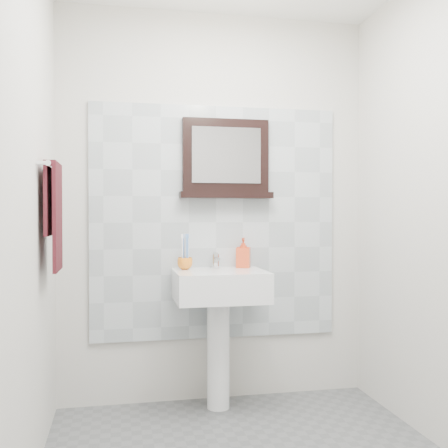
# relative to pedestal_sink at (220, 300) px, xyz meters

# --- Properties ---
(back_wall) EXTENTS (2.00, 0.01, 2.50)m
(back_wall) POSITION_rel_pedestal_sink_xyz_m (0.02, 0.23, 0.57)
(back_wall) COLOR beige
(back_wall) RESTS_ON ground
(front_wall) EXTENTS (2.00, 0.01, 2.50)m
(front_wall) POSITION_rel_pedestal_sink_xyz_m (0.02, -1.97, 0.57)
(front_wall) COLOR beige
(front_wall) RESTS_ON ground
(left_wall) EXTENTS (0.01, 2.20, 2.50)m
(left_wall) POSITION_rel_pedestal_sink_xyz_m (-0.98, -0.87, 0.57)
(left_wall) COLOR beige
(left_wall) RESTS_ON ground
(splashback) EXTENTS (1.60, 0.02, 1.50)m
(splashback) POSITION_rel_pedestal_sink_xyz_m (0.02, 0.21, 0.47)
(splashback) COLOR #ADB7BB
(splashback) RESTS_ON back_wall
(pedestal_sink) EXTENTS (0.55, 0.44, 0.96)m
(pedestal_sink) POSITION_rel_pedestal_sink_xyz_m (0.00, 0.00, 0.00)
(pedestal_sink) COLOR white
(pedestal_sink) RESTS_ON ground
(toothbrush_cup) EXTENTS (0.12, 0.12, 0.07)m
(toothbrush_cup) POSITION_rel_pedestal_sink_xyz_m (-0.20, 0.10, 0.22)
(toothbrush_cup) COLOR orange
(toothbrush_cup) RESTS_ON pedestal_sink
(toothbrushes) EXTENTS (0.05, 0.04, 0.21)m
(toothbrushes) POSITION_rel_pedestal_sink_xyz_m (-0.20, 0.10, 0.31)
(toothbrushes) COLOR white
(toothbrushes) RESTS_ON toothbrush_cup
(soap_dispenser) EXTENTS (0.11, 0.11, 0.19)m
(soap_dispenser) POSITION_rel_pedestal_sink_xyz_m (0.18, 0.14, 0.28)
(soap_dispenser) COLOR red
(soap_dispenser) RESTS_ON pedestal_sink
(framed_mirror) EXTENTS (0.60, 0.11, 0.51)m
(framed_mirror) POSITION_rel_pedestal_sink_xyz_m (0.08, 0.19, 0.87)
(framed_mirror) COLOR black
(framed_mirror) RESTS_ON back_wall
(towel_bar) EXTENTS (0.07, 0.40, 0.03)m
(towel_bar) POSITION_rel_pedestal_sink_xyz_m (-0.93, -0.35, 0.77)
(towel_bar) COLOR silver
(towel_bar) RESTS_ON left_wall
(hand_towel) EXTENTS (0.06, 0.30, 0.55)m
(hand_towel) POSITION_rel_pedestal_sink_xyz_m (-0.92, -0.35, 0.56)
(hand_towel) COLOR #360F14
(hand_towel) RESTS_ON towel_bar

